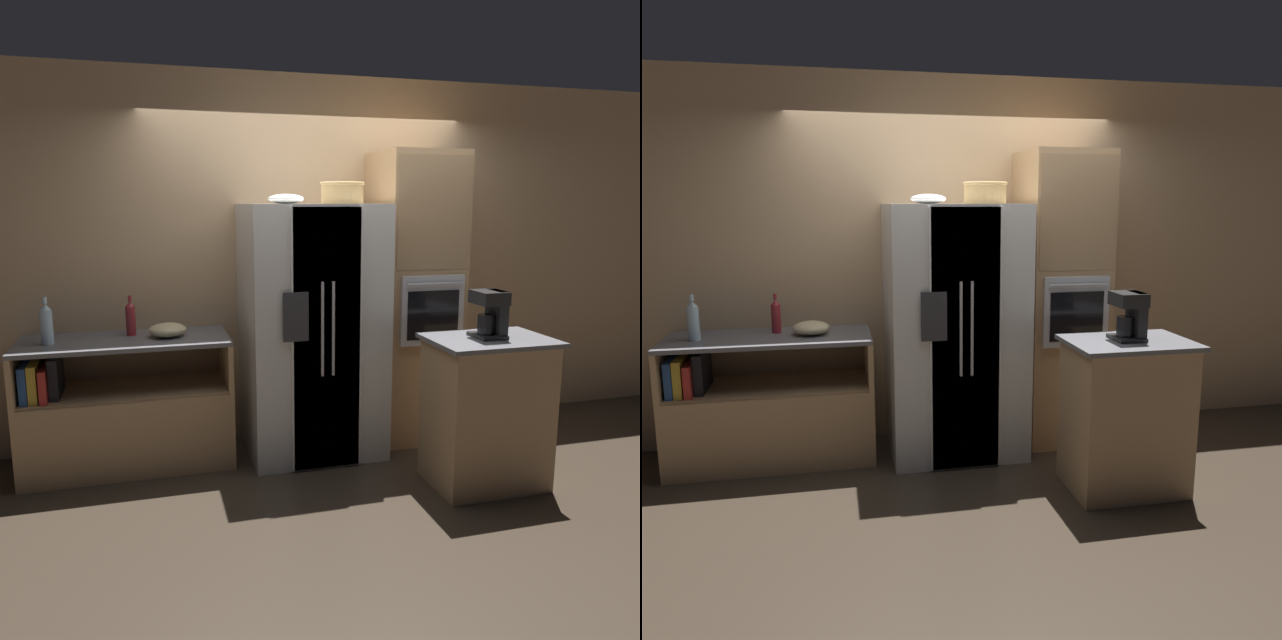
# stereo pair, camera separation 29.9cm
# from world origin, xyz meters

# --- Properties ---
(ground_plane) EXTENTS (20.00, 20.00, 0.00)m
(ground_plane) POSITION_xyz_m (0.00, 0.00, 0.00)
(ground_plane) COLOR #382D23
(wall_back) EXTENTS (12.00, 0.06, 2.80)m
(wall_back) POSITION_xyz_m (0.00, 0.52, 1.40)
(wall_back) COLOR tan
(wall_back) RESTS_ON ground_plane
(counter_left) EXTENTS (1.42, 0.65, 0.92)m
(counter_left) POSITION_xyz_m (-1.42, 0.16, 0.34)
(counter_left) COLOR tan
(counter_left) RESTS_ON ground_plane
(refrigerator) EXTENTS (0.97, 0.84, 1.84)m
(refrigerator) POSITION_xyz_m (-0.08, 0.08, 0.92)
(refrigerator) COLOR silver
(refrigerator) RESTS_ON ground_plane
(wall_oven) EXTENTS (0.60, 0.69, 2.22)m
(wall_oven) POSITION_xyz_m (0.77, 0.17, 1.11)
(wall_oven) COLOR tan
(wall_oven) RESTS_ON ground_plane
(island_counter) EXTENTS (0.78, 0.57, 0.99)m
(island_counter) POSITION_xyz_m (0.87, -0.80, 0.50)
(island_counter) COLOR tan
(island_counter) RESTS_ON ground_plane
(wicker_basket) EXTENTS (0.32, 0.32, 0.15)m
(wicker_basket) POSITION_xyz_m (0.14, 0.03, 1.92)
(wicker_basket) COLOR tan
(wicker_basket) RESTS_ON refrigerator
(fruit_bowl) EXTENTS (0.25, 0.25, 0.07)m
(fruit_bowl) POSITION_xyz_m (-0.26, 0.07, 1.87)
(fruit_bowl) COLOR white
(fruit_bowl) RESTS_ON refrigerator
(bottle_tall) EXTENTS (0.07, 0.07, 0.29)m
(bottle_tall) POSITION_xyz_m (-1.36, 0.28, 1.04)
(bottle_tall) COLOR maroon
(bottle_tall) RESTS_ON counter_left
(bottle_short) EXTENTS (0.08, 0.08, 0.32)m
(bottle_short) POSITION_xyz_m (-1.89, 0.13, 1.06)
(bottle_short) COLOR silver
(bottle_short) RESTS_ON counter_left
(mixing_bowl) EXTENTS (0.26, 0.26, 0.10)m
(mixing_bowl) POSITION_xyz_m (-1.11, 0.16, 0.96)
(mixing_bowl) COLOR beige
(mixing_bowl) RESTS_ON counter_left
(coffee_maker) EXTENTS (0.18, 0.22, 0.30)m
(coffee_maker) POSITION_xyz_m (0.88, -0.79, 1.16)
(coffee_maker) COLOR black
(coffee_maker) RESTS_ON island_counter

